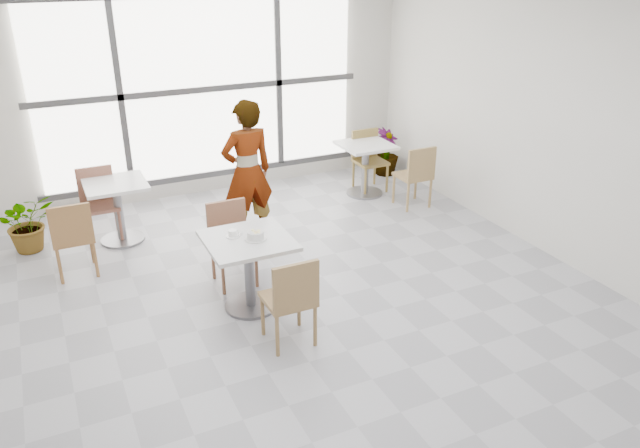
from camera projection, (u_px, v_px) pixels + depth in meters
name	position (u px, v px, depth m)	size (l,w,h in m)	color
floor	(307.00, 304.00, 6.18)	(7.00, 7.00, 0.00)	#9E9EA5
wall_back	(202.00, 88.00, 8.45)	(6.00, 6.00, 0.00)	silver
wall_front	(634.00, 392.00, 2.68)	(6.00, 6.00, 0.00)	silver
wall_right	(556.00, 124.00, 6.73)	(7.00, 7.00, 0.00)	silver
window	(203.00, 89.00, 8.39)	(4.60, 0.07, 2.52)	white
main_table	(249.00, 260.00, 5.91)	(0.80, 0.80, 0.75)	silver
chair_near	(291.00, 297.00, 5.34)	(0.42, 0.42, 0.87)	olive
chair_far	(230.00, 237.00, 6.43)	(0.42, 0.42, 0.87)	brown
oatmeal_bowl	(256.00, 235.00, 5.79)	(0.21, 0.21, 0.09)	silver
coffee_cup	(233.00, 234.00, 5.85)	(0.16, 0.13, 0.07)	white
person	(247.00, 172.00, 7.21)	(0.63, 0.41, 1.72)	black
bg_table_left	(118.00, 203.00, 7.32)	(0.70, 0.70, 0.75)	white
bg_table_right	(365.00, 162.00, 8.74)	(0.70, 0.70, 0.75)	white
bg_chair_left_near	(72.00, 234.00, 6.49)	(0.42, 0.42, 0.87)	olive
bg_chair_left_far	(99.00, 199.00, 7.42)	(0.42, 0.42, 0.87)	#8E5845
bg_chair_right_near	(416.00, 173.00, 8.27)	(0.42, 0.42, 0.87)	#A07F4D
bg_chair_right_far	(368.00, 156.00, 8.94)	(0.42, 0.42, 0.87)	olive
plant_left	(27.00, 223.00, 7.15)	(0.62, 0.54, 0.69)	#47783B
plant_right	(386.00, 152.00, 9.57)	(0.40, 0.40, 0.72)	#51783E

